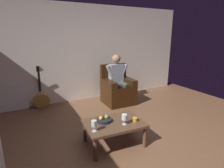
# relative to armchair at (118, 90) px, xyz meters

# --- Properties ---
(ground_plane) EXTENTS (7.06, 7.06, 0.00)m
(ground_plane) POSITION_rel_armchair_xyz_m (0.75, 2.12, -0.35)
(ground_plane) COLOR brown
(wall_back) EXTENTS (6.28, 0.06, 2.51)m
(wall_back) POSITION_rel_armchair_xyz_m (0.75, -0.72, 0.91)
(wall_back) COLOR silver
(wall_back) RESTS_ON ground
(armchair) EXTENTS (0.74, 0.71, 1.00)m
(armchair) POSITION_rel_armchair_xyz_m (0.00, 0.00, 0.00)
(armchair) COLOR #321B0A
(armchair) RESTS_ON ground
(person_seated) EXTENTS (0.63, 0.58, 1.27)m
(person_seated) POSITION_rel_armchair_xyz_m (0.00, 0.03, 0.34)
(person_seated) COLOR #8E96A3
(person_seated) RESTS_ON ground
(coffee_table) EXTENTS (0.95, 0.69, 0.39)m
(coffee_table) POSITION_rel_armchair_xyz_m (0.96, 1.66, -0.02)
(coffee_table) COLOR brown
(coffee_table) RESTS_ON ground
(guitar) EXTENTS (0.39, 0.30, 1.02)m
(guitar) POSITION_rel_armchair_xyz_m (1.83, -0.52, -0.12)
(guitar) COLOR #A97D37
(guitar) RESTS_ON ground
(radiator) EXTENTS (0.69, 0.06, 0.59)m
(radiator) POSITION_rel_armchair_xyz_m (2.47, -0.65, -0.06)
(radiator) COLOR white
(radiator) RESTS_ON ground
(wine_glass_near) EXTENTS (0.08, 0.08, 0.17)m
(wine_glass_near) POSITION_rel_armchair_xyz_m (1.35, 1.78, 0.15)
(wine_glass_near) COLOR silver
(wine_glass_near) RESTS_ON coffee_table
(wine_glass_far) EXTENTS (0.09, 0.09, 0.17)m
(wine_glass_far) POSITION_rel_armchair_xyz_m (0.85, 1.80, 0.15)
(wine_glass_far) COLOR silver
(wine_glass_far) RESTS_ON coffee_table
(fruit_bowl) EXTENTS (0.24, 0.24, 0.11)m
(fruit_bowl) POSITION_rel_armchair_xyz_m (1.09, 1.57, 0.07)
(fruit_bowl) COLOR black
(fruit_bowl) RESTS_ON coffee_table
(candle_jar) EXTENTS (0.08, 0.08, 0.06)m
(candle_jar) POSITION_rel_armchair_xyz_m (0.64, 1.78, 0.07)
(candle_jar) COLOR orange
(candle_jar) RESTS_ON coffee_table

